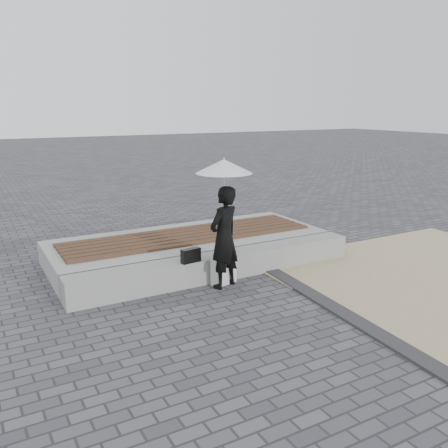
{
  "coord_description": "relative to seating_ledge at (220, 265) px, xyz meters",
  "views": [
    {
      "loc": [
        -3.52,
        -4.85,
        2.73
      ],
      "look_at": [
        -0.15,
        1.2,
        1.0
      ],
      "focal_mm": 38.03,
      "sensor_mm": 36.0,
      "label": 1
    }
  ],
  "objects": [
    {
      "name": "canvas_tote",
      "position": [
        -0.1,
        -0.29,
        0.02
      ],
      "size": [
        0.44,
        0.28,
        0.43
      ],
      "primitive_type": "cube",
      "rotation": [
        0.0,
        0.0,
        0.29
      ],
      "color": "silver",
      "rests_on": "ground"
    },
    {
      "name": "handbag",
      "position": [
        -0.61,
        -0.17,
        0.31
      ],
      "size": [
        0.32,
        0.15,
        0.22
      ],
      "primitive_type": "cube",
      "rotation": [
        0.0,
        0.0,
        0.15
      ],
      "color": "black",
      "rests_on": "seating_ledge"
    },
    {
      "name": "seating_ledge",
      "position": [
        0.0,
        0.0,
        0.0
      ],
      "size": [
        5.0,
        0.45,
        0.4
      ],
      "primitive_type": "cube",
      "color": "gray",
      "rests_on": "ground"
    },
    {
      "name": "ground",
      "position": [
        0.0,
        -1.6,
        -0.2
      ],
      "size": [
        80.0,
        80.0,
        0.0
      ],
      "primitive_type": "plane",
      "color": "#4D4E53",
      "rests_on": "ground"
    },
    {
      "name": "edging_band",
      "position": [
        0.75,
        -2.1,
        -0.18
      ],
      "size": [
        0.61,
        5.2,
        0.04
      ],
      "primitive_type": "cube",
      "rotation": [
        0.0,
        0.0,
        -0.07
      ],
      "color": "#2F2E31",
      "rests_on": "ground"
    },
    {
      "name": "timber_platform",
      "position": [
        0.0,
        1.2,
        0.0
      ],
      "size": [
        5.0,
        2.0,
        0.4
      ],
      "primitive_type": "cube",
      "color": "#9B9C97",
      "rests_on": "ground"
    },
    {
      "name": "timber_decking",
      "position": [
        0.0,
        1.2,
        0.22
      ],
      "size": [
        4.6,
        1.2,
        0.04
      ],
      "primitive_type": null,
      "color": "brown",
      "rests_on": "timber_platform"
    },
    {
      "name": "magazine",
      "position": [
        -0.1,
        -0.34,
        0.24
      ],
      "size": [
        0.3,
        0.25,
        0.01
      ],
      "primitive_type": "cube",
      "rotation": [
        0.0,
        0.0,
        -0.27
      ],
      "color": "#E34B3D",
      "rests_on": "canvas_tote"
    },
    {
      "name": "parasol",
      "position": [
        -0.15,
        -0.4,
        1.67
      ],
      "size": [
        0.84,
        0.84,
        1.07
      ],
      "rotation": [
        0.0,
        0.0,
        0.36
      ],
      "color": "silver",
      "rests_on": "ground"
    },
    {
      "name": "woman",
      "position": [
        -0.15,
        -0.4,
        0.59
      ],
      "size": [
        0.68,
        0.57,
        1.58
      ],
      "primitive_type": "imported",
      "rotation": [
        0.0,
        0.0,
        3.55
      ],
      "color": "black",
      "rests_on": "ground"
    }
  ]
}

